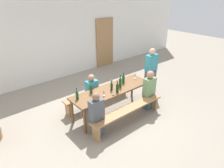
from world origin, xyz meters
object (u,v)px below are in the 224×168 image
Objects in this scene: wine_bottle_3 at (77,95)px; wine_bottle_0 at (91,89)px; wine_glass_3 at (104,92)px; wine_glass_1 at (135,74)px; wine_bottle_1 at (123,79)px; tasting_table at (112,91)px; bench_far at (98,93)px; bench_near at (128,111)px; seated_guest_near_1 at (149,91)px; wooden_door at (105,43)px; wine_bottle_4 at (120,83)px; seated_guest_near_0 at (97,116)px; wine_bottle_2 at (112,87)px; wine_glass_0 at (112,80)px; standing_host at (151,73)px; wine_glass_2 at (113,91)px; seated_guest_far_0 at (92,93)px; wine_bottle_5 at (117,88)px.

wine_bottle_0 is at bearing 5.66° from wine_bottle_3.
wine_bottle_0 is 0.37m from wine_glass_3.
wine_bottle_1 is at bearing -179.30° from wine_glass_1.
wine_bottle_1 is at bearing 9.65° from tasting_table.
tasting_table is at bearing 21.13° from wine_glass_3.
bench_near is at bearing -90.00° from bench_far.
bench_near is 1.92× the size of seated_guest_near_1.
wooden_door reaches higher than bench_far.
wine_bottle_4 is 0.75m from wine_glass_1.
seated_guest_near_0 is at bearing -127.70° from bench_far.
wine_glass_0 is at bearing 48.57° from wine_bottle_2.
wine_glass_0 is (-2.12, -2.99, -0.17)m from wooden_door.
wine_bottle_3 is 0.26× the size of seated_guest_near_0.
wine_bottle_3 is at bearing 71.86° from seated_guest_near_1.
wine_glass_3 is (-0.35, -0.11, 0.01)m from wine_bottle_2.
tasting_table is 0.73m from bench_near.
bench_near is 1.32m from bench_far.
tasting_table is at bearing 169.23° from wine_bottle_4.
standing_host is (1.69, 0.07, -0.09)m from wine_bottle_2.
wine_glass_0 reaches higher than wine_glass_3.
wooden_door is 3.48m from bench_far.
wine_glass_3 is (-0.41, -0.16, 0.19)m from tasting_table.
wine_bottle_1 is 2.02× the size of wine_glass_2.
wine_glass_0 is 1.12m from seated_guest_near_1.
bench_far is 2.06× the size of seated_guest_far_0.
wine_glass_3 is at bearing -65.89° from wine_bottle_0.
seated_guest_near_0 is (-1.07, -0.72, -0.34)m from wine_glass_0.
bench_near is 0.84m from wine_bottle_4.
seated_guest_near_0 reaches higher than tasting_table.
bench_far is 12.21× the size of wine_glass_0.
wine_glass_1 is 1.42m from wine_glass_3.
wine_bottle_3 is 0.94× the size of wine_bottle_5.
wine_glass_2 is 0.85m from seated_guest_far_0.
wine_bottle_2 is at bearing 60.79° from wine_glass_2.
seated_guest_far_0 is at bearing -14.14° from standing_host.
bench_far is at bearing -37.70° from seated_guest_near_0.
seated_guest_near_0 is at bearing -160.90° from wine_glass_2.
wooden_door reaches higher than wine_bottle_5.
wooden_door is 3.66m from wine_glass_0.
bench_near is 14.25× the size of wine_glass_2.
wine_glass_3 is (-0.67, -0.11, -0.02)m from wine_bottle_4.
wine_glass_0 is 0.16× the size of seated_guest_near_1.
seated_guest_near_1 is 0.87m from standing_host.
standing_host is at bearing -51.95° from seated_guest_near_1.
wine_bottle_1 is 0.29× the size of seated_guest_far_0.
wine_bottle_3 is 0.27× the size of seated_guest_far_0.
seated_guest_near_0 is at bearing -162.43° from wine_bottle_5.
bench_near is 0.93m from seated_guest_near_0.
wine_bottle_3 reaches higher than bench_far.
bench_far is at bearing 40.26° from wine_bottle_0.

